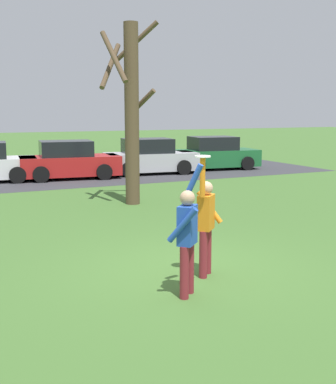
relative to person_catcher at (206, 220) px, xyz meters
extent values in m
plane|color=#426B2D|center=(-0.10, 0.38, -0.98)|extent=(120.00, 120.00, 0.00)
cylinder|color=maroon|center=(0.09, 0.09, -0.57)|extent=(0.14, 0.14, 0.82)
cylinder|color=maroon|center=(-0.09, -0.09, -0.57)|extent=(0.14, 0.14, 0.82)
cube|color=orange|center=(0.00, 0.00, 0.14)|extent=(0.41, 0.41, 0.60)
sphere|color=tan|center=(0.00, 0.00, 0.55)|extent=(0.23, 0.23, 0.23)
cylinder|color=orange|center=(0.16, 0.16, 0.19)|extent=(0.37, 0.40, 0.59)
cylinder|color=orange|center=(-0.16, -0.16, 0.77)|extent=(0.09, 0.09, 0.66)
cylinder|color=maroon|center=(-0.82, -0.80, -0.57)|extent=(0.14, 0.14, 0.82)
cylinder|color=maroon|center=(-0.63, -0.61, -0.57)|extent=(0.14, 0.14, 0.82)
cube|color=#234CB2|center=(-0.73, -0.71, 0.14)|extent=(0.41, 0.41, 0.60)
sphere|color=tan|center=(-0.73, -0.71, 0.55)|extent=(0.23, 0.23, 0.23)
cylinder|color=#234CB2|center=(-0.89, -0.86, 0.19)|extent=(0.37, 0.40, 0.59)
cylinder|color=#234CB2|center=(-0.56, -0.55, 0.74)|extent=(0.28, 0.29, 0.65)
cylinder|color=white|center=(-0.16, -0.16, 1.11)|extent=(0.26, 0.26, 0.02)
cylinder|color=black|center=(-1.00, 14.57, -0.65)|extent=(0.68, 0.30, 0.66)
cylinder|color=black|center=(-1.21, 12.76, -0.65)|extent=(0.68, 0.30, 0.66)
cube|color=red|center=(1.03, 13.31, -0.43)|extent=(4.28, 2.26, 0.80)
cube|color=black|center=(0.88, 13.33, 0.29)|extent=(2.28, 1.87, 0.64)
cylinder|color=black|center=(2.40, 14.07, -0.65)|extent=(0.68, 0.30, 0.66)
cylinder|color=black|center=(2.19, 12.26, -0.65)|extent=(0.68, 0.30, 0.66)
cylinder|color=black|center=(-0.12, 14.37, -0.65)|extent=(0.68, 0.30, 0.66)
cylinder|color=black|center=(-0.34, 12.56, -0.65)|extent=(0.68, 0.30, 0.66)
cube|color=#BCBCC1|center=(4.77, 13.38, -0.43)|extent=(4.28, 2.26, 0.80)
cube|color=black|center=(4.62, 13.40, 0.29)|extent=(2.28, 1.87, 0.64)
cylinder|color=black|center=(6.14, 14.14, -0.65)|extent=(0.68, 0.30, 0.66)
cylinder|color=black|center=(5.93, 12.33, -0.65)|extent=(0.68, 0.30, 0.66)
cylinder|color=black|center=(3.61, 14.43, -0.65)|extent=(0.68, 0.30, 0.66)
cylinder|color=black|center=(3.40, 12.62, -0.65)|extent=(0.68, 0.30, 0.66)
cube|color=#1E6633|center=(8.32, 13.60, -0.43)|extent=(4.28, 2.26, 0.80)
cube|color=black|center=(8.17, 13.62, 0.29)|extent=(2.28, 1.87, 0.64)
cylinder|color=black|center=(9.68, 14.36, -0.65)|extent=(0.68, 0.30, 0.66)
cylinder|color=black|center=(9.47, 12.55, -0.65)|extent=(0.68, 0.30, 0.66)
cylinder|color=black|center=(7.16, 14.65, -0.65)|extent=(0.68, 0.30, 0.66)
cylinder|color=black|center=(6.95, 12.84, -0.65)|extent=(0.68, 0.30, 0.66)
cube|color=#38383D|center=(1.10, 13.71, -0.98)|extent=(24.12, 6.40, 0.01)
cylinder|color=brown|center=(1.31, 6.79, 1.71)|extent=(0.43, 0.43, 5.38)
cylinder|color=brown|center=(0.81, 7.23, 3.17)|extent=(1.06, 1.18, 1.45)
cylinder|color=brown|center=(1.69, 7.32, 3.93)|extent=(1.23, 0.94, 1.23)
cylinder|color=brown|center=(0.73, 6.66, 3.38)|extent=(0.44, 1.31, 1.56)
cylinder|color=brown|center=(1.71, 7.06, 2.06)|extent=(0.71, 0.96, 0.90)
camera|label=1|loc=(-4.11, -7.15, 1.84)|focal=46.18mm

